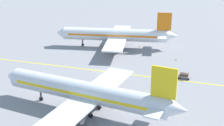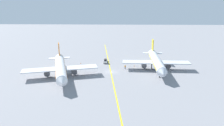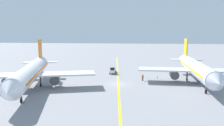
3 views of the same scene
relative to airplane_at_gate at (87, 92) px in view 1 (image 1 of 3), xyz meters
The scene contains 10 objects.
ground_plane 19.63m from the airplane_at_gate, 12.04° to the left, with size 400.00×400.00×0.00m, color gray.
apron_yellow_centreline 19.63m from the airplane_at_gate, 12.04° to the left, with size 0.40×120.00×0.01m, color yellow.
airplane_at_gate is the anchor object (origin of this frame).
airplane_adjacent_stand 39.06m from the airplane_at_gate, 15.80° to the left, with size 28.32×34.86×10.60m.
baggage_tug_white 23.91m from the airplane_at_gate, 22.92° to the right, with size 1.87×3.07×2.11m.
baggage_cart_trailing 25.52m from the airplane_at_gate, 29.66° to the right, with size 1.52×2.66×1.24m.
ground_crew_worker 13.23m from the airplane_at_gate, ahead, with size 0.58×0.26×1.68m.
traffic_cone_near_nose 40.62m from the airplane_at_gate, ahead, with size 0.32×0.32×0.55m, color orange.
traffic_cone_mid_apron 10.49m from the airplane_at_gate, 27.48° to the right, with size 0.32×0.32×0.55m, color orange.
traffic_cone_by_wingtip 34.47m from the airplane_at_gate, 13.71° to the right, with size 0.32×0.32×0.55m, color orange.
Camera 1 is at (-61.82, -28.01, 27.00)m, focal length 50.00 mm.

